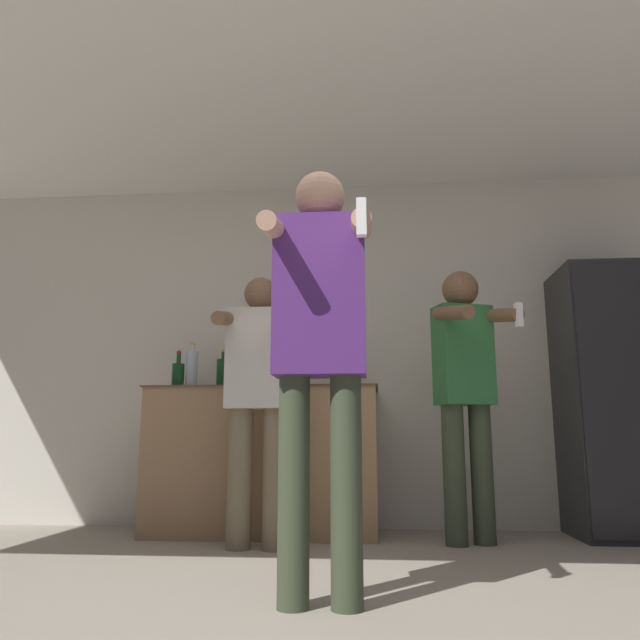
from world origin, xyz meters
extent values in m
cube|color=beige|center=(0.00, 2.72, 1.27)|extent=(7.00, 0.06, 2.55)
cube|color=silver|center=(0.00, 1.34, 2.57)|extent=(7.00, 3.21, 0.05)
cube|color=#262628|center=(1.80, 2.39, 0.87)|extent=(0.66, 0.60, 1.75)
cube|color=black|center=(1.80, 2.08, 0.87)|extent=(0.63, 0.01, 1.68)
cube|color=#997551|center=(-0.52, 2.36, 0.48)|extent=(1.50, 0.65, 0.95)
cube|color=brown|center=(-0.52, 2.36, 0.95)|extent=(1.53, 0.68, 0.01)
cylinder|color=#194723|center=(-0.80, 2.28, 1.06)|extent=(0.09, 0.09, 0.19)
cylinder|color=#194723|center=(-0.80, 2.28, 1.18)|extent=(0.03, 0.03, 0.06)
sphere|color=#B29933|center=(-0.80, 2.28, 1.21)|extent=(0.03, 0.03, 0.03)
cylinder|color=silver|center=(-1.02, 2.28, 1.08)|extent=(0.08, 0.08, 0.25)
cylinder|color=silver|center=(-1.02, 2.28, 1.23)|extent=(0.03, 0.03, 0.05)
sphere|color=#B29933|center=(-1.02, 2.28, 1.26)|extent=(0.03, 0.03, 0.03)
cylinder|color=#194723|center=(-1.12, 2.28, 1.04)|extent=(0.08, 0.08, 0.17)
cylinder|color=#194723|center=(-1.12, 2.28, 1.17)|extent=(0.03, 0.03, 0.08)
sphere|color=maroon|center=(-1.12, 2.28, 1.20)|extent=(0.03, 0.03, 0.03)
cylinder|color=#38422D|center=(-0.08, 0.56, 0.43)|extent=(0.12, 0.12, 0.86)
cylinder|color=#38422D|center=(0.12, 0.56, 0.43)|extent=(0.12, 0.12, 0.86)
cube|color=#4C236B|center=(0.02, 0.56, 1.18)|extent=(0.37, 0.20, 0.64)
sphere|color=tan|center=(0.02, 0.56, 1.61)|extent=(0.21, 0.21, 0.21)
cylinder|color=tan|center=(-0.15, 0.41, 1.43)|extent=(0.08, 0.32, 0.13)
cylinder|color=tan|center=(0.19, 0.41, 1.43)|extent=(0.08, 0.32, 0.13)
cube|color=white|center=(0.20, 0.26, 1.40)|extent=(0.04, 0.04, 0.14)
cylinder|color=#75664C|center=(-0.56, 1.78, 0.40)|extent=(0.14, 0.14, 0.79)
cylinder|color=#75664C|center=(-0.35, 1.78, 0.40)|extent=(0.14, 0.14, 0.79)
cube|color=beige|center=(-0.46, 1.78, 1.09)|extent=(0.38, 0.20, 0.59)
sphere|color=brown|center=(-0.46, 1.78, 1.49)|extent=(0.20, 0.20, 0.20)
cylinder|color=brown|center=(-0.64, 1.63, 1.31)|extent=(0.09, 0.32, 0.13)
cylinder|color=brown|center=(-0.28, 1.63, 1.31)|extent=(0.09, 0.32, 0.13)
cube|color=white|center=(-0.28, 1.48, 1.28)|extent=(0.04, 0.04, 0.14)
cylinder|color=#38422D|center=(0.69, 2.02, 0.41)|extent=(0.13, 0.13, 0.82)
cylinder|color=#38422D|center=(0.87, 2.08, 0.41)|extent=(0.13, 0.13, 0.82)
cube|color=#2D6B38|center=(0.78, 2.05, 1.13)|extent=(0.38, 0.30, 0.62)
sphere|color=brown|center=(0.78, 2.05, 1.56)|extent=(0.23, 0.23, 0.23)
cylinder|color=brown|center=(0.70, 1.81, 1.36)|extent=(0.22, 0.41, 0.15)
cylinder|color=brown|center=(1.00, 1.92, 1.36)|extent=(0.22, 0.41, 0.15)
cube|color=white|center=(1.06, 1.74, 1.32)|extent=(0.05, 0.05, 0.14)
camera|label=1|loc=(0.24, -1.88, 0.61)|focal=35.00mm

